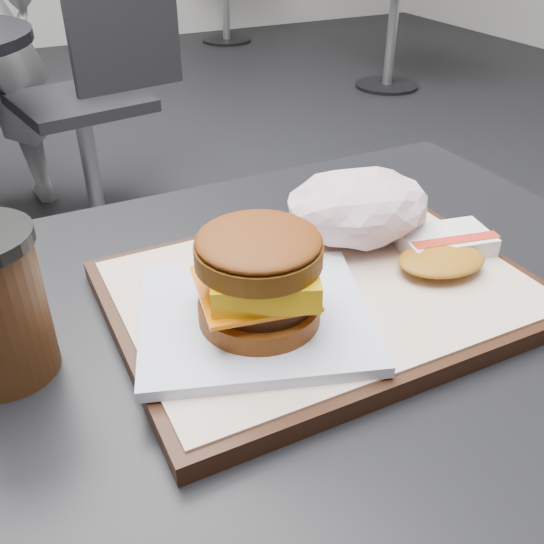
% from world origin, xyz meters
% --- Properties ---
extents(customer_table, '(0.80, 0.60, 0.77)m').
position_xyz_m(customer_table, '(0.00, 0.00, 0.58)').
color(customer_table, '#A5A5AA').
rests_on(customer_table, ground).
extents(serving_tray, '(0.38, 0.28, 0.02)m').
position_xyz_m(serving_tray, '(0.04, 0.01, 0.78)').
color(serving_tray, black).
rests_on(serving_tray, customer_table).
extents(breakfast_sandwich, '(0.23, 0.22, 0.09)m').
position_xyz_m(breakfast_sandwich, '(-0.04, -0.02, 0.83)').
color(breakfast_sandwich, white).
rests_on(breakfast_sandwich, serving_tray).
extents(hash_brown, '(0.13, 0.10, 0.02)m').
position_xyz_m(hash_brown, '(0.17, -0.01, 0.80)').
color(hash_brown, silver).
rests_on(hash_brown, serving_tray).
extents(crumpled_wrapper, '(0.15, 0.12, 0.07)m').
position_xyz_m(crumpled_wrapper, '(0.12, 0.07, 0.82)').
color(crumpled_wrapper, silver).
rests_on(crumpled_wrapper, serving_tray).
extents(neighbor_chair, '(0.63, 0.49, 0.88)m').
position_xyz_m(neighbor_chair, '(0.19, 1.80, 0.51)').
color(neighbor_chair, '#ABABB0').
rests_on(neighbor_chair, ground).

